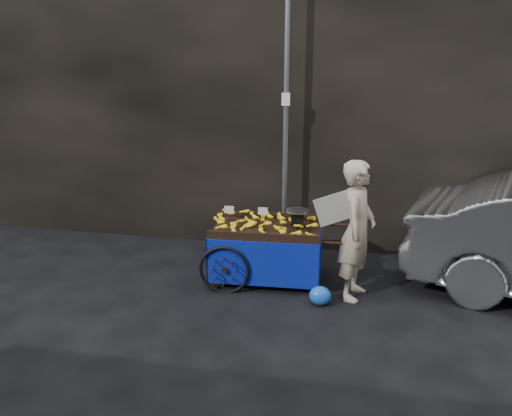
# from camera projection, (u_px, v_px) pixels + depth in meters

# --- Properties ---
(ground) EXTENTS (80.00, 80.00, 0.00)m
(ground) POSITION_uv_depth(u_px,v_px,m) (248.00, 288.00, 6.73)
(ground) COLOR black
(ground) RESTS_ON ground
(building_wall) EXTENTS (13.50, 2.00, 5.00)m
(building_wall) POSITION_uv_depth(u_px,v_px,m) (303.00, 86.00, 8.36)
(building_wall) COLOR black
(building_wall) RESTS_ON ground
(street_pole) EXTENTS (0.12, 0.10, 4.00)m
(street_pole) POSITION_uv_depth(u_px,v_px,m) (286.00, 126.00, 7.30)
(street_pole) COLOR slate
(street_pole) RESTS_ON ground
(banana_cart) EXTENTS (2.07, 1.07, 1.10)m
(banana_cart) POSITION_uv_depth(u_px,v_px,m) (264.00, 233.00, 6.81)
(banana_cart) COLOR black
(banana_cart) RESTS_ON ground
(vendor) EXTENTS (0.84, 0.73, 1.80)m
(vendor) POSITION_uv_depth(u_px,v_px,m) (357.00, 230.00, 6.26)
(vendor) COLOR tan
(vendor) RESTS_ON ground
(plastic_bag) EXTENTS (0.27, 0.22, 0.25)m
(plastic_bag) POSITION_uv_depth(u_px,v_px,m) (320.00, 296.00, 6.24)
(plastic_bag) COLOR blue
(plastic_bag) RESTS_ON ground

